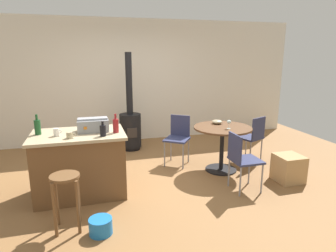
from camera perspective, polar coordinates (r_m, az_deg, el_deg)
ground_plane at (r=4.73m, az=-3.52°, el=-10.35°), size 8.80×8.80×0.00m
back_wall at (r=6.69m, az=-8.07°, el=8.59°), size 8.00×0.10×2.70m
kitchen_island at (r=4.30m, az=-16.72°, el=-7.05°), size 1.24×0.82×0.89m
wooden_stool at (r=3.49m, az=-19.27°, el=-11.76°), size 0.32×0.32×0.65m
dining_table at (r=4.98m, az=10.51°, el=-2.20°), size 0.96×0.96×0.76m
folding_chair_near at (r=5.54m, az=16.08°, el=-1.78°), size 0.53×0.53×0.85m
folding_chair_far at (r=5.24m, az=1.98°, el=-1.91°), size 0.56×0.56×0.87m
folding_chair_left at (r=4.32m, az=14.15°, el=-5.96°), size 0.40×0.40×0.86m
wood_stove at (r=6.10m, az=-7.34°, el=0.10°), size 0.44×0.45×1.98m
toolbox at (r=4.19m, az=-14.39°, el=0.20°), size 0.42×0.26×0.19m
bottle_0 at (r=4.06m, az=-10.14°, el=0.13°), size 0.08×0.08×0.26m
bottle_1 at (r=4.26m, az=-24.05°, el=-0.14°), size 0.08×0.08×0.27m
bottle_2 at (r=3.92m, az=-12.55°, el=-0.83°), size 0.08×0.08×0.20m
cup_0 at (r=4.10m, az=-20.88°, el=-1.13°), size 0.11×0.07×0.10m
cup_1 at (r=3.93m, az=-18.59°, el=-1.71°), size 0.11×0.08×0.08m
wine_glass at (r=4.82m, az=11.78°, el=0.73°), size 0.07×0.07×0.14m
serving_bowl at (r=5.14m, az=9.53°, el=0.82°), size 0.18×0.18×0.07m
cardboard_box at (r=4.97m, az=22.39°, el=-7.60°), size 0.39×0.40×0.42m
plastic_bucket at (r=3.48m, az=-12.97°, el=-18.46°), size 0.26×0.26×0.18m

